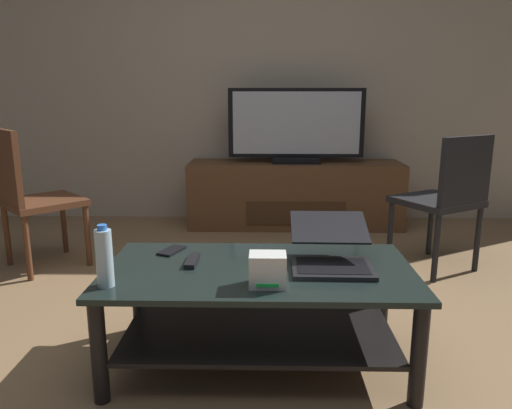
{
  "coord_description": "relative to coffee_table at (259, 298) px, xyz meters",
  "views": [
    {
      "loc": [
        0.06,
        -1.85,
        1.13
      ],
      "look_at": [
        0.01,
        0.54,
        0.58
      ],
      "focal_mm": 34.28,
      "sensor_mm": 36.0,
      "label": 1
    }
  ],
  "objects": [
    {
      "name": "ground_plane",
      "position": [
        -0.04,
        -0.04,
        -0.3
      ],
      "size": [
        7.68,
        7.68,
        0.0
      ],
      "primitive_type": "plane",
      "color": "olive"
    },
    {
      "name": "back_wall",
      "position": [
        -0.04,
        2.53,
        1.1
      ],
      "size": [
        6.4,
        0.12,
        2.8
      ],
      "primitive_type": "cube",
      "color": "#B2A38C",
      "rests_on": "ground"
    },
    {
      "name": "coffee_table",
      "position": [
        0.0,
        0.0,
        0.0
      ],
      "size": [
        1.26,
        0.66,
        0.43
      ],
      "color": "black",
      "rests_on": "ground"
    },
    {
      "name": "media_cabinet",
      "position": [
        0.27,
        2.2,
        -0.02
      ],
      "size": [
        1.79,
        0.47,
        0.55
      ],
      "color": "brown",
      "rests_on": "ground"
    },
    {
      "name": "television",
      "position": [
        0.27,
        2.18,
        0.54
      ],
      "size": [
        1.12,
        0.2,
        0.61
      ],
      "color": "black",
      "rests_on": "media_cabinet"
    },
    {
      "name": "dining_chair",
      "position": [
        1.16,
        1.12,
        0.2
      ],
      "size": [
        0.6,
        0.6,
        0.88
      ],
      "color": "black",
      "rests_on": "ground"
    },
    {
      "name": "side_chair",
      "position": [
        -1.47,
        1.11,
        0.21
      ],
      "size": [
        0.62,
        0.62,
        0.91
      ],
      "color": "#59331E",
      "rests_on": "ground"
    },
    {
      "name": "laptop",
      "position": [
        0.3,
        0.05,
        0.19
      ],
      "size": [
        0.33,
        0.41,
        0.18
      ],
      "color": "black",
      "rests_on": "coffee_table"
    },
    {
      "name": "router_box",
      "position": [
        0.03,
        -0.19,
        0.19
      ],
      "size": [
        0.14,
        0.1,
        0.12
      ],
      "color": "white",
      "rests_on": "coffee_table"
    },
    {
      "name": "water_bottle_near",
      "position": [
        -0.56,
        -0.2,
        0.24
      ],
      "size": [
        0.06,
        0.06,
        0.24
      ],
      "color": "silver",
      "rests_on": "coffee_table"
    },
    {
      "name": "cell_phone",
      "position": [
        -0.4,
        0.2,
        0.14
      ],
      "size": [
        0.12,
        0.16,
        0.01
      ],
      "primitive_type": "cube",
      "rotation": [
        0.0,
        0.0,
        -0.39
      ],
      "color": "black",
      "rests_on": "coffee_table"
    },
    {
      "name": "tv_remote",
      "position": [
        -0.28,
        0.05,
        0.14
      ],
      "size": [
        0.05,
        0.16,
        0.02
      ],
      "primitive_type": "cube",
      "rotation": [
        0.0,
        0.0,
        -0.03
      ],
      "color": "black",
      "rests_on": "coffee_table"
    }
  ]
}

